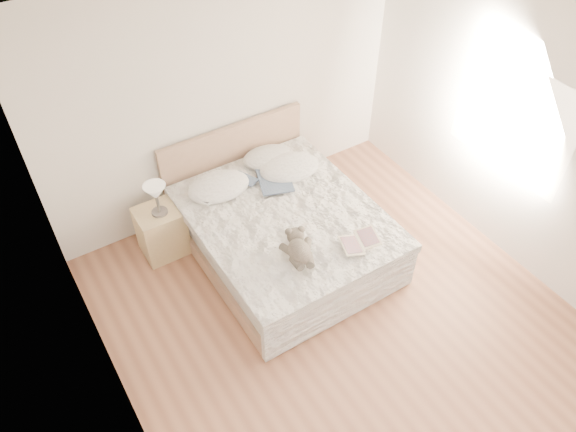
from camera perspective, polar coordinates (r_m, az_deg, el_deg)
The scene contains 16 objects.
floor at distance 5.40m, azimuth 6.15°, elevation -11.31°, with size 4.00×4.50×0.00m, color brown.
ceiling at distance 3.55m, azimuth 9.49°, elevation 14.40°, with size 4.00×4.50×0.00m, color white.
wall_back at distance 5.87m, azimuth -6.33°, elevation 12.13°, with size 4.00×0.02×2.70m, color silver.
wall_left at distance 3.83m, azimuth -17.50°, elevation -12.50°, with size 0.02×4.50×2.70m, color silver.
wall_right at distance 5.62m, azimuth 23.89°, elevation 6.67°, with size 0.02×4.50×2.70m, color silver.
window at distance 5.68m, azimuth 21.86°, elevation 9.08°, with size 0.02×1.30×1.10m, color white.
bed at distance 5.78m, azimuth -0.67°, elevation -1.38°, with size 1.72×2.14×1.00m.
nightstand at distance 5.95m, azimuth -12.71°, elevation -1.52°, with size 0.45×0.40×0.56m, color tan.
table_lamp at distance 5.57m, azimuth -13.30°, elevation 2.23°, with size 0.28×0.28×0.35m.
pillow_left at distance 5.81m, azimuth -7.06°, elevation 2.98°, with size 0.65×0.46×0.20m, color white.
pillow_middle at distance 6.15m, azimuth -2.07°, elevation 6.00°, with size 0.56×0.39×0.17m, color silver.
pillow_right at distance 6.00m, azimuth 0.14°, elevation 4.94°, with size 0.66×0.46×0.20m, color white.
blouse at distance 5.88m, azimuth -1.41°, elevation 3.84°, with size 0.52×0.56×0.02m, color #36465F, non-canonical shape.
photo_book at distance 5.72m, azimuth -7.86°, elevation 1.93°, with size 0.29×0.20×0.02m, color white.
childrens_book at distance 5.26m, azimuth 7.29°, elevation -2.62°, with size 0.39×0.27×0.03m, color beige.
teddy_bear at distance 5.06m, azimuth 1.16°, elevation -4.18°, with size 0.27×0.38×0.20m, color #574E44, non-canonical shape.
Camera 1 is at (-2.11, -2.28, 4.42)m, focal length 35.00 mm.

